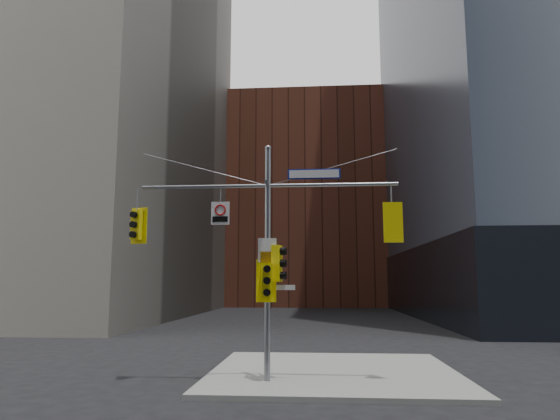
# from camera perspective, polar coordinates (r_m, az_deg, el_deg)

# --- Properties ---
(ground) EXTENTS (160.00, 160.00, 0.00)m
(ground) POSITION_cam_1_polar(r_m,az_deg,el_deg) (13.60, -2.40, -21.09)
(ground) COLOR black
(ground) RESTS_ON ground
(sidewalk_corner) EXTENTS (8.00, 8.00, 0.15)m
(sidewalk_corner) POSITION_cam_1_polar(r_m,az_deg,el_deg) (17.43, 6.12, -17.95)
(sidewalk_corner) COLOR gray
(sidewalk_corner) RESTS_ON ground
(brick_midrise) EXTENTS (26.00, 20.00, 28.00)m
(brick_midrise) POSITION_cam_1_polar(r_m,az_deg,el_deg) (72.03, 3.10, 0.49)
(brick_midrise) COLOR brown
(brick_midrise) RESTS_ON ground
(signal_assembly) EXTENTS (8.00, 0.80, 7.30)m
(signal_assembly) POSITION_cam_1_polar(r_m,az_deg,el_deg) (15.31, -1.42, -3.03)
(signal_assembly) COLOR gray
(signal_assembly) RESTS_ON ground
(traffic_light_west_arm) EXTENTS (0.54, 0.49, 1.15)m
(traffic_light_west_arm) POSITION_cam_1_polar(r_m,az_deg,el_deg) (16.31, -16.08, -1.68)
(traffic_light_west_arm) COLOR yellow
(traffic_light_west_arm) RESTS_ON ground
(traffic_light_east_arm) EXTENTS (0.58, 0.46, 1.22)m
(traffic_light_east_arm) POSITION_cam_1_polar(r_m,az_deg,el_deg) (15.43, 12.70, -1.44)
(traffic_light_east_arm) COLOR yellow
(traffic_light_east_arm) RESTS_ON ground
(traffic_light_pole_side) EXTENTS (0.47, 0.40, 1.10)m
(traffic_light_pole_side) POSITION_cam_1_polar(r_m,az_deg,el_deg) (15.22, -0.21, -6.12)
(traffic_light_pole_side) COLOR yellow
(traffic_light_pole_side) RESTS_ON ground
(traffic_light_pole_front) EXTENTS (0.61, 0.53, 1.27)m
(traffic_light_pole_front) POSITION_cam_1_polar(r_m,az_deg,el_deg) (14.98, -1.55, -8.08)
(traffic_light_pole_front) COLOR yellow
(traffic_light_pole_front) RESTS_ON ground
(street_sign_blade) EXTENTS (1.64, 0.07, 0.32)m
(street_sign_blade) POSITION_cam_1_polar(r_m,az_deg,el_deg) (15.53, 3.91, 4.14)
(street_sign_blade) COLOR navy
(street_sign_blade) RESTS_ON ground
(regulatory_sign_arm) EXTENTS (0.57, 0.06, 0.71)m
(regulatory_sign_arm) POSITION_cam_1_polar(r_m,az_deg,el_deg) (15.59, -6.84, -0.27)
(regulatory_sign_arm) COLOR silver
(regulatory_sign_arm) RESTS_ON ground
(regulatory_sign_pole) EXTENTS (0.56, 0.10, 0.73)m
(regulatory_sign_pole) POSITION_cam_1_polar(r_m,az_deg,el_deg) (15.16, -1.47, -4.70)
(regulatory_sign_pole) COLOR silver
(regulatory_sign_pole) RESTS_ON ground
(street_blade_ew) EXTENTS (0.77, 0.13, 0.16)m
(street_blade_ew) POSITION_cam_1_polar(r_m,az_deg,el_deg) (15.21, 0.26, -8.85)
(street_blade_ew) COLOR silver
(street_blade_ew) RESTS_ON ground
(street_blade_ns) EXTENTS (0.12, 0.72, 0.14)m
(street_blade_ns) POSITION_cam_1_polar(r_m,az_deg,el_deg) (15.70, -1.27, -8.98)
(street_blade_ns) COLOR #145926
(street_blade_ns) RESTS_ON ground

